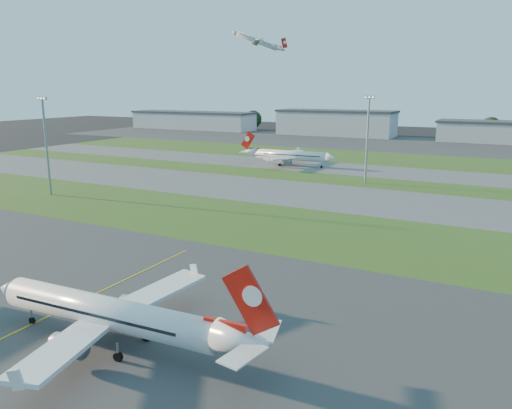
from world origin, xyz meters
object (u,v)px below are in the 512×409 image
Objects in this scene: airliner_taxiing at (290,156)px; light_mast_west at (46,140)px; light_mast_centre at (368,134)px; airliner_parked at (110,314)px.

light_mast_west is (-35.51, -77.49, 11.02)m from airliner_taxiing.
airliner_parked is at bearing -88.90° from light_mast_centre.
airliner_parked is 0.99× the size of airliner_taxiing.
airliner_parked is at bearing 104.14° from airliner_taxiing.
airliner_taxiing is 1.34× the size of light_mast_centre.
light_mast_centre is (70.00, 56.00, 0.00)m from light_mast_west.
light_mast_west is at bearing -141.34° from light_mast_centre.
light_mast_centre is (34.49, -21.49, 11.02)m from airliner_taxiing.
airliner_parked is 1.33× the size of light_mast_centre.
light_mast_west is at bearing 63.86° from airliner_taxiing.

